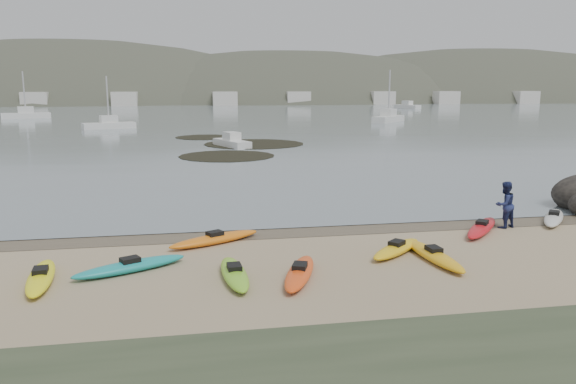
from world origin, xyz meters
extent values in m
plane|color=tan|center=(0.00, 0.00, 0.00)|extent=(600.00, 600.00, 0.00)
plane|color=brown|center=(0.00, -0.30, 0.00)|extent=(60.00, 60.00, 0.00)
plane|color=slate|center=(0.00, 300.00, 0.01)|extent=(1200.00, 1200.00, 0.00)
ellipsoid|color=orange|center=(-2.98, -1.63, 0.17)|extent=(3.56, 2.33, 0.34)
ellipsoid|color=#F84D15|center=(-0.70, -5.84, 0.17)|extent=(1.81, 3.36, 0.34)
ellipsoid|color=#84D22A|center=(-2.61, -5.58, 0.17)|extent=(0.89, 3.23, 0.34)
ellipsoid|color=red|center=(7.38, -1.81, 0.17)|extent=(2.97, 3.27, 0.34)
ellipsoid|color=teal|center=(-5.70, -4.33, 0.17)|extent=(3.54, 2.24, 0.34)
ellipsoid|color=yellow|center=(3.03, -3.99, 0.17)|extent=(2.68, 2.53, 0.34)
ellipsoid|color=yellow|center=(3.96, -4.88, 0.17)|extent=(0.96, 3.77, 0.34)
ellipsoid|color=#FCF715|center=(-8.16, -4.90, 0.17)|extent=(1.06, 3.43, 0.34)
ellipsoid|color=silver|center=(11.22, -0.80, 0.17)|extent=(2.78, 3.16, 0.34)
imported|color=navy|center=(8.58, -1.34, 0.94)|extent=(1.09, 0.96, 1.89)
cylinder|color=black|center=(-0.73, 23.88, 0.03)|extent=(7.76, 7.76, 0.04)
cylinder|color=black|center=(2.57, 33.04, 0.03)|extent=(9.76, 9.76, 0.04)
cylinder|color=black|center=(-1.81, 41.20, 0.03)|extent=(6.65, 6.65, 0.04)
cube|color=silver|center=(-13.98, 56.30, 0.47)|extent=(6.98, 4.08, 0.94)
cube|color=silver|center=(0.24, 30.90, 0.37)|extent=(3.32, 5.47, 0.74)
cube|color=silver|center=(27.47, 63.20, 0.55)|extent=(7.00, 7.26, 1.10)
cube|color=silver|center=(-31.49, 84.14, 0.56)|extent=(8.24, 4.41, 1.11)
cube|color=silver|center=(51.23, 114.17, 0.52)|extent=(4.97, 7.70, 1.05)
ellipsoid|color=#384235|center=(-45.00, 195.00, -18.00)|extent=(220.00, 120.00, 80.00)
ellipsoid|color=#384235|center=(35.00, 190.00, -15.30)|extent=(200.00, 110.00, 68.00)
ellipsoid|color=#384235|center=(120.00, 200.00, -17.10)|extent=(230.00, 130.00, 76.00)
cube|color=beige|center=(-42.00, 145.00, 2.00)|extent=(7.00, 5.00, 4.00)
cube|color=beige|center=(-18.00, 145.00, 2.00)|extent=(7.00, 5.00, 4.00)
cube|color=beige|center=(6.00, 145.00, 2.00)|extent=(7.00, 5.00, 4.00)
cube|color=beige|center=(30.00, 145.00, 2.00)|extent=(7.00, 5.00, 4.00)
cube|color=beige|center=(54.00, 145.00, 2.00)|extent=(7.00, 5.00, 4.00)
cube|color=beige|center=(78.00, 145.00, 2.00)|extent=(7.00, 5.00, 4.00)
cube|color=beige|center=(102.00, 145.00, 2.00)|extent=(7.00, 5.00, 4.00)
camera|label=1|loc=(-3.86, -21.40, 5.62)|focal=35.00mm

